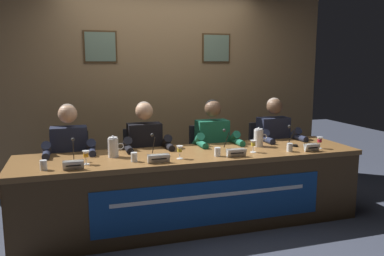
{
  "coord_description": "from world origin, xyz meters",
  "views": [
    {
      "loc": [
        -1.13,
        -3.63,
        1.62
      ],
      "look_at": [
        0.0,
        0.0,
        0.98
      ],
      "focal_mm": 36.42,
      "sensor_mm": 36.0,
      "label": 1
    }
  ],
  "objects_px": {
    "water_cup_far_right": "(290,148)",
    "nameplate_far_left": "(73,165)",
    "panelist_far_left": "(70,155)",
    "microphone_center_left": "(154,149)",
    "water_cup_center_left": "(134,158)",
    "microphone_far_right": "(293,139)",
    "chair_far_left": "(71,176)",
    "conference_table": "(196,178)",
    "microphone_center_right": "(227,144)",
    "juice_glass_center_left": "(180,150)",
    "water_cup_far_left": "(44,166)",
    "microphone_far_left": "(74,155)",
    "water_pitcher_right_side": "(259,138)",
    "chair_center_right": "(208,165)",
    "nameplate_center_left": "(159,159)",
    "chair_center_left": "(143,170)",
    "juice_glass_far_right": "(320,140)",
    "chair_far_right": "(267,160)",
    "panelist_center_left": "(146,150)",
    "panelist_center_right": "(214,145)",
    "water_pitcher_left_side": "(113,147)",
    "nameplate_far_right": "(312,147)",
    "juice_glass_center_right": "(253,144)",
    "nameplate_center_right": "(236,153)",
    "water_cup_center_right": "(217,152)",
    "panelist_far_right": "(276,141)"
  },
  "relations": [
    {
      "from": "panelist_center_right",
      "to": "water_cup_far_right",
      "type": "bearing_deg",
      "value": -48.65
    },
    {
      "from": "nameplate_far_left",
      "to": "water_pitcher_right_side",
      "type": "bearing_deg",
      "value": 11.36
    },
    {
      "from": "panelist_far_left",
      "to": "nameplate_far_left",
      "type": "height_order",
      "value": "panelist_far_left"
    },
    {
      "from": "panelist_far_left",
      "to": "microphone_center_right",
      "type": "distance_m",
      "value": 1.6
    },
    {
      "from": "chair_far_left",
      "to": "water_pitcher_right_side",
      "type": "distance_m",
      "value": 2.05
    },
    {
      "from": "chair_center_left",
      "to": "chair_far_right",
      "type": "height_order",
      "value": "same"
    },
    {
      "from": "chair_far_right",
      "to": "water_cup_center_right",
      "type": "bearing_deg",
      "value": -140.33
    },
    {
      "from": "water_cup_far_right",
      "to": "water_pitcher_right_side",
      "type": "relative_size",
      "value": 0.4
    },
    {
      "from": "juice_glass_center_left",
      "to": "water_cup_far_right",
      "type": "height_order",
      "value": "juice_glass_center_left"
    },
    {
      "from": "water_pitcher_left_side",
      "to": "panelist_center_right",
      "type": "bearing_deg",
      "value": 16.79
    },
    {
      "from": "chair_far_left",
      "to": "microphone_center_left",
      "type": "bearing_deg",
      "value": -40.93
    },
    {
      "from": "water_cup_far_right",
      "to": "water_pitcher_left_side",
      "type": "relative_size",
      "value": 0.4
    },
    {
      "from": "microphone_far_left",
      "to": "microphone_center_right",
      "type": "relative_size",
      "value": 1.0
    },
    {
      "from": "water_cup_center_left",
      "to": "panelist_far_right",
      "type": "bearing_deg",
      "value": 18.31
    },
    {
      "from": "juice_glass_center_left",
      "to": "juice_glass_center_right",
      "type": "xyz_separation_m",
      "value": [
        0.78,
        0.04,
        0.0
      ]
    },
    {
      "from": "water_cup_far_left",
      "to": "water_cup_far_right",
      "type": "height_order",
      "value": "same"
    },
    {
      "from": "chair_center_left",
      "to": "panelist_center_right",
      "type": "distance_m",
      "value": 0.85
    },
    {
      "from": "juice_glass_center_left",
      "to": "panelist_far_left",
      "type": "bearing_deg",
      "value": 148.39
    },
    {
      "from": "panelist_far_left",
      "to": "microphone_center_right",
      "type": "relative_size",
      "value": 5.62
    },
    {
      "from": "microphone_far_left",
      "to": "nameplate_far_right",
      "type": "distance_m",
      "value": 2.32
    },
    {
      "from": "panelist_far_left",
      "to": "microphone_center_left",
      "type": "height_order",
      "value": "panelist_far_left"
    },
    {
      "from": "panelist_center_right",
      "to": "chair_far_right",
      "type": "distance_m",
      "value": 0.85
    },
    {
      "from": "nameplate_center_right",
      "to": "water_pitcher_left_side",
      "type": "height_order",
      "value": "water_pitcher_left_side"
    },
    {
      "from": "panelist_center_left",
      "to": "nameplate_center_left",
      "type": "height_order",
      "value": "panelist_center_left"
    },
    {
      "from": "microphone_center_left",
      "to": "juice_glass_far_right",
      "type": "relative_size",
      "value": 1.74
    },
    {
      "from": "juice_glass_far_right",
      "to": "chair_far_right",
      "type": "bearing_deg",
      "value": 101.26
    },
    {
      "from": "chair_center_right",
      "to": "chair_far_left",
      "type": "bearing_deg",
      "value": 180.0
    },
    {
      "from": "juice_glass_center_right",
      "to": "microphone_far_right",
      "type": "height_order",
      "value": "microphone_far_right"
    },
    {
      "from": "water_cup_center_left",
      "to": "microphone_center_left",
      "type": "relative_size",
      "value": 0.39
    },
    {
      "from": "nameplate_center_left",
      "to": "water_cup_center_left",
      "type": "bearing_deg",
      "value": 151.49
    },
    {
      "from": "chair_far_left",
      "to": "microphone_far_left",
      "type": "relative_size",
      "value": 4.11
    },
    {
      "from": "water_cup_far_left",
      "to": "microphone_center_left",
      "type": "xyz_separation_m",
      "value": [
        0.98,
        0.18,
        0.04
      ]
    },
    {
      "from": "water_cup_far_left",
      "to": "chair_center_left",
      "type": "height_order",
      "value": "chair_center_left"
    },
    {
      "from": "water_cup_center_left",
      "to": "microphone_far_right",
      "type": "relative_size",
      "value": 0.39
    },
    {
      "from": "panelist_far_right",
      "to": "water_cup_far_right",
      "type": "relative_size",
      "value": 14.3
    },
    {
      "from": "water_cup_far_right",
      "to": "water_pitcher_right_side",
      "type": "bearing_deg",
      "value": 120.49
    },
    {
      "from": "panelist_center_right",
      "to": "panelist_far_right",
      "type": "relative_size",
      "value": 1.0
    },
    {
      "from": "water_cup_far_left",
      "to": "nameplate_center_left",
      "type": "xyz_separation_m",
      "value": [
        0.97,
        -0.05,
        0.0
      ]
    },
    {
      "from": "microphone_far_left",
      "to": "panelist_far_right",
      "type": "distance_m",
      "value": 2.36
    },
    {
      "from": "nameplate_center_left",
      "to": "microphone_center_left",
      "type": "bearing_deg",
      "value": 88.45
    },
    {
      "from": "water_cup_center_right",
      "to": "juice_glass_far_right",
      "type": "distance_m",
      "value": 1.15
    },
    {
      "from": "water_cup_far_left",
      "to": "nameplate_far_left",
      "type": "bearing_deg",
      "value": -14.96
    },
    {
      "from": "panelist_center_right",
      "to": "water_pitcher_left_side",
      "type": "relative_size",
      "value": 5.79
    },
    {
      "from": "conference_table",
      "to": "microphone_center_right",
      "type": "distance_m",
      "value": 0.48
    },
    {
      "from": "water_cup_far_right",
      "to": "nameplate_far_left",
      "type": "bearing_deg",
      "value": -178.22
    },
    {
      "from": "nameplate_far_right",
      "to": "juice_glass_center_right",
      "type": "bearing_deg",
      "value": 167.1
    },
    {
      "from": "water_cup_center_left",
      "to": "microphone_center_right",
      "type": "height_order",
      "value": "microphone_center_right"
    },
    {
      "from": "conference_table",
      "to": "microphone_center_right",
      "type": "relative_size",
      "value": 15.83
    },
    {
      "from": "chair_far_left",
      "to": "nameplate_far_left",
      "type": "xyz_separation_m",
      "value": [
        0.03,
        -0.91,
        0.35
      ]
    },
    {
      "from": "chair_center_left",
      "to": "microphone_center_left",
      "type": "bearing_deg",
      "value": -90.8
    }
  ]
}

